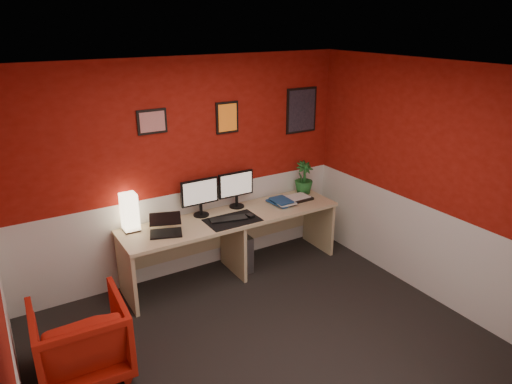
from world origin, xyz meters
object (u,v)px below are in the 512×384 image
pc_tower (237,250)px  monitor_left (200,192)px  laptop (165,225)px  zen_tray (297,198)px  desk (233,244)px  shoji_lamp (130,213)px  monitor_right (236,184)px  potted_plant (304,178)px  armchair (81,339)px

pc_tower → monitor_left: bearing=163.3°
laptop → zen_tray: (1.76, 0.10, -0.09)m
monitor_left → zen_tray: size_ratio=1.66×
desk → shoji_lamp: size_ratio=6.50×
monitor_right → potted_plant: monitor_right is taller
laptop → monitor_right: bearing=35.3°
zen_tray → armchair: size_ratio=0.47×
desk → monitor_right: monitor_right is taller
monitor_left → potted_plant: (1.44, -0.02, -0.08)m
monitor_right → potted_plant: 0.97m
laptop → armchair: size_ratio=0.44×
desk → potted_plant: size_ratio=6.21×
monitor_right → pc_tower: size_ratio=1.29×
monitor_left → shoji_lamp: bearing=179.0°
desk → pc_tower: size_ratio=5.78×
laptop → potted_plant: (1.97, 0.24, 0.10)m
laptop → monitor_right: 1.06m
desk → monitor_right: 0.71m
desk → pc_tower: bearing=37.9°
desk → zen_tray: zen_tray is taller
desk → monitor_right: size_ratio=4.48×
armchair → desk: bearing=-153.7°
monitor_left → laptop: bearing=-153.5°
armchair → potted_plant: bearing=-159.0°
shoji_lamp → pc_tower: size_ratio=0.89×
shoji_lamp → pc_tower: (1.21, -0.14, -0.70)m
zen_tray → laptop: bearing=-176.7°
potted_plant → pc_tower: size_ratio=0.93×
desk → armchair: bearing=-156.3°
pc_tower → armchair: 2.21m
desk → potted_plant: bearing=9.0°
laptop → monitor_right: size_ratio=0.57×
potted_plant → pc_tower: 1.27m
monitor_right → zen_tray: size_ratio=1.66×
laptop → potted_plant: 1.99m
laptop → pc_tower: bearing=28.3°
potted_plant → pc_tower: potted_plant is taller
shoji_lamp → desk: bearing=-10.8°
laptop → armchair: (-1.08, -0.77, -0.50)m
desk → monitor_left: (-0.30, 0.20, 0.66)m
monitor_left → zen_tray: (1.24, -0.16, -0.28)m
laptop → zen_tray: 1.77m
desk → laptop: size_ratio=7.88×
monitor_right → armchair: monitor_right is taller
shoji_lamp → zen_tray: 2.07m
shoji_lamp → laptop: shoji_lamp is taller
pc_tower → armchair: (-2.00, -0.91, 0.12)m
laptop → potted_plant: bearing=26.7°
shoji_lamp → zen_tray: (2.05, -0.18, -0.18)m
monitor_left → armchair: (-1.60, -1.03, -0.68)m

